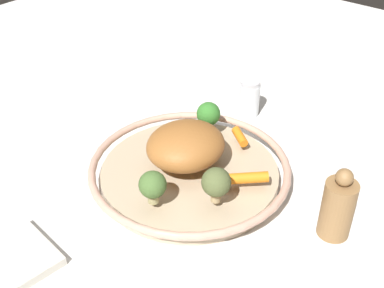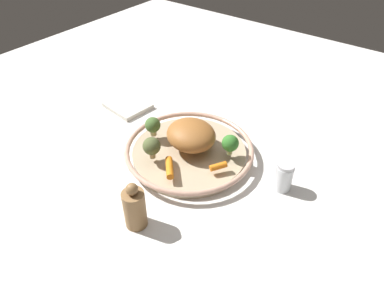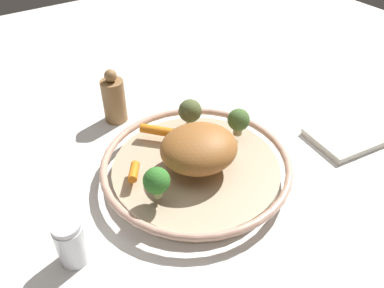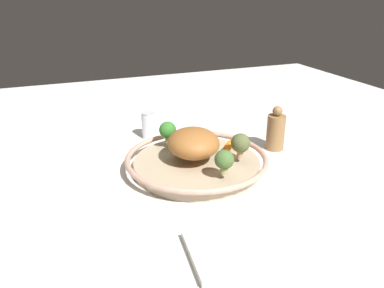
{
  "view_description": "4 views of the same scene",
  "coord_description": "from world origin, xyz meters",
  "views": [
    {
      "loc": [
        -0.51,
        -0.42,
        0.54
      ],
      "look_at": [
        0.01,
        0.0,
        0.07
      ],
      "focal_mm": 46.83,
      "sensor_mm": 36.0,
      "label": 1
    },
    {
      "loc": [
        0.44,
        -0.57,
        0.62
      ],
      "look_at": [
        0.03,
        -0.02,
        0.07
      ],
      "focal_mm": 33.17,
      "sensor_mm": 36.0,
      "label": 2
    },
    {
      "loc": [
        0.29,
        0.42,
        0.49
      ],
      "look_at": [
        -0.0,
        -0.02,
        0.06
      ],
      "focal_mm": 36.49,
      "sensor_mm": 36.0,
      "label": 3
    },
    {
      "loc": [
        -0.77,
        0.32,
        0.42
      ],
      "look_at": [
        0.01,
        0.01,
        0.06
      ],
      "focal_mm": 36.38,
      "sensor_mm": 36.0,
      "label": 4
    }
  ],
  "objects": [
    {
      "name": "salt_shaker",
      "position": [
        0.25,
        0.05,
        0.04
      ],
      "size": [
        0.04,
        0.04,
        0.08
      ],
      "color": "silver",
      "rests_on": "ground_plane"
    },
    {
      "name": "broccoli_floret_small",
      "position": [
        -0.05,
        -0.09,
        0.07
      ],
      "size": [
        0.04,
        0.04,
        0.06
      ],
      "color": "tan",
      "rests_on": "serving_bowl"
    },
    {
      "name": "ground_plane",
      "position": [
        0.0,
        0.0,
        0.0
      ],
      "size": [
        2.03,
        2.03,
        0.0
      ],
      "primitive_type": "plane",
      "color": "silver"
    },
    {
      "name": "broccoli_floret_large",
      "position": [
        -0.11,
        -0.02,
        0.07
      ],
      "size": [
        0.04,
        0.04,
        0.05
      ],
      "color": "tan",
      "rests_on": "serving_bowl"
    },
    {
      "name": "serving_bowl",
      "position": [
        0.0,
        0.0,
        0.02
      ],
      "size": [
        0.34,
        0.34,
        0.04
      ],
      "color": "tan",
      "rests_on": "ground_plane"
    },
    {
      "name": "broccoli_floret_edge",
      "position": [
        0.1,
        0.04,
        0.07
      ],
      "size": [
        0.04,
        0.04,
        0.06
      ],
      "color": "#97A966",
      "rests_on": "serving_bowl"
    },
    {
      "name": "baby_carrot_right",
      "position": [
        0.11,
        -0.03,
        0.05
      ],
      "size": [
        0.04,
        0.04,
        0.02
      ],
      "primitive_type": "cylinder",
      "rotation": [
        1.5,
        0.0,
        2.55
      ],
      "color": "orange",
      "rests_on": "serving_bowl"
    },
    {
      "name": "baby_carrot_back",
      "position": [
        0.02,
        -0.1,
        0.05
      ],
      "size": [
        0.06,
        0.06,
        0.02
      ],
      "primitive_type": "cylinder",
      "rotation": [
        1.6,
        0.0,
        3.89
      ],
      "color": "orange",
      "rests_on": "serving_bowl"
    },
    {
      "name": "roast_chicken_piece",
      "position": [
        -0.0,
        0.01,
        0.07
      ],
      "size": [
        0.16,
        0.15,
        0.07
      ],
      "primitive_type": "ellipsoid",
      "rotation": [
        0.0,
        0.0,
        2.93
      ],
      "color": "#9B5F2C",
      "rests_on": "serving_bowl"
    },
    {
      "name": "dish_towel",
      "position": [
        -0.31,
        0.08,
        0.01
      ],
      "size": [
        0.14,
        0.12,
        0.01
      ],
      "primitive_type": "cube",
      "rotation": [
        0.0,
        0.0,
        -0.12
      ],
      "color": "silver",
      "rests_on": "ground_plane"
    },
    {
      "name": "pepper_mill",
      "position": [
        0.04,
        -0.24,
        0.05
      ],
      "size": [
        0.05,
        0.05,
        0.12
      ],
      "color": "olive",
      "rests_on": "ground_plane"
    }
  ]
}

